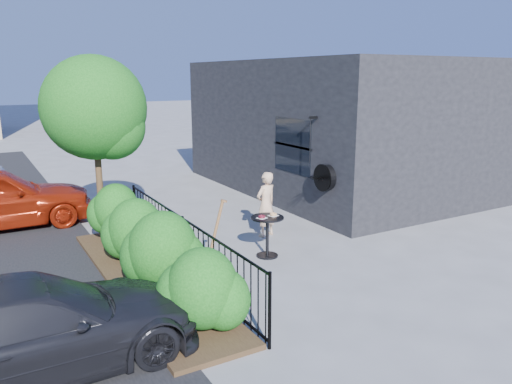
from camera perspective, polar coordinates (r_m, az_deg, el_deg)
ground at (r=10.02m, az=-0.14°, el=-7.65°), size 120.00×120.00×0.00m
shop_building at (r=16.27m, az=8.84°, el=7.53°), size 6.22×9.00×4.00m
fence at (r=9.22m, az=-8.30°, el=-5.98°), size 0.05×6.05×1.10m
planting_bed at (r=9.19m, az=-12.30°, el=-9.70°), size 1.30×6.00×0.08m
shrubs at (r=9.07m, az=-12.10°, el=-5.53°), size 1.10×5.60×1.24m
patio_tree at (r=11.17m, az=-17.60°, el=8.47°), size 2.20×2.20×3.94m
cafe_table at (r=9.97m, az=1.31°, el=-4.27°), size 0.66×0.66×0.88m
woman at (r=11.20m, az=1.13°, el=-1.41°), size 0.61×0.48×1.48m
shovel at (r=8.66m, az=-5.10°, el=-6.36°), size 0.52×0.20×1.54m
car_darkgrey at (r=6.78m, az=-24.45°, el=-13.96°), size 4.24×1.87×1.21m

